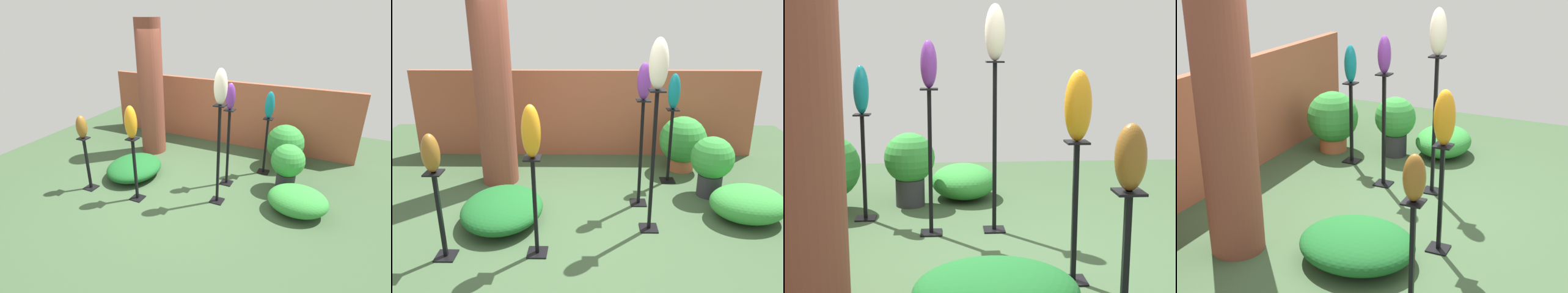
{
  "view_description": "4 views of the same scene",
  "coord_description": "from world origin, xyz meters",
  "views": [
    {
      "loc": [
        2.22,
        -3.91,
        2.78
      ],
      "look_at": [
        0.25,
        0.29,
        0.72
      ],
      "focal_mm": 28.0,
      "sensor_mm": 36.0,
      "label": 1
    },
    {
      "loc": [
        0.15,
        -3.78,
        2.37
      ],
      "look_at": [
        0.1,
        0.12,
        0.93
      ],
      "focal_mm": 35.0,
      "sensor_mm": 36.0,
      "label": 2
    },
    {
      "loc": [
        -4.15,
        0.43,
        1.69
      ],
      "look_at": [
        0.25,
        0.13,
        0.91
      ],
      "focal_mm": 50.0,
      "sensor_mm": 36.0,
      "label": 3
    },
    {
      "loc": [
        -4.75,
        -1.82,
        2.72
      ],
      "look_at": [
        -0.13,
        0.3,
        0.82
      ],
      "focal_mm": 50.0,
      "sensor_mm": 36.0,
      "label": 4
    }
  ],
  "objects": [
    {
      "name": "brick_pillar",
      "position": [
        -1.17,
        1.23,
        1.35
      ],
      "size": [
        0.5,
        0.5,
        2.7
      ],
      "primitive_type": "cylinder",
      "color": "brown",
      "rests_on": "ground"
    },
    {
      "name": "potted_plant_mid_left",
      "position": [
        1.7,
        0.81,
        0.48
      ],
      "size": [
        0.55,
        0.55,
        0.81
      ],
      "color": "#2D2D33",
      "rests_on": "ground"
    },
    {
      "name": "foliage_bed_west",
      "position": [
        1.98,
        0.21,
        0.2
      ],
      "size": [
        0.88,
        0.74,
        0.39
      ],
      "primitive_type": "ellipsoid",
      "color": "#338C38",
      "rests_on": "ground"
    },
    {
      "name": "pedestal_bronze",
      "position": [
        -1.32,
        -0.58,
        0.42
      ],
      "size": [
        0.2,
        0.2,
        0.93
      ],
      "color": "black",
      "rests_on": "ground"
    },
    {
      "name": "ground_plane",
      "position": [
        0.0,
        0.0,
        0.0
      ],
      "size": [
        8.0,
        8.0,
        0.0
      ],
      "primitive_type": "plane",
      "color": "#385133"
    },
    {
      "name": "pedestal_amber",
      "position": [
        -0.41,
        -0.51,
        0.48
      ],
      "size": [
        0.2,
        0.2,
        1.06
      ],
      "color": "black",
      "rests_on": "ground"
    },
    {
      "name": "art_vase_teal",
      "position": [
        1.23,
        1.23,
        1.31
      ],
      "size": [
        0.16,
        0.15,
        0.48
      ],
      "primitive_type": "ellipsoid",
      "color": "#0F727A",
      "rests_on": "pedestal_teal"
    },
    {
      "name": "potted_plant_back_center",
      "position": [
        1.51,
        1.66,
        0.46
      ],
      "size": [
        0.71,
        0.71,
        0.84
      ],
      "color": "#B25B38",
      "rests_on": "ground"
    },
    {
      "name": "pedestal_ivory",
      "position": [
        0.79,
        -0.04,
        0.74
      ],
      "size": [
        0.2,
        0.2,
        1.59
      ],
      "color": "black",
      "rests_on": "ground"
    },
    {
      "name": "foliage_bed_east",
      "position": [
        -0.9,
        0.1,
        0.16
      ],
      "size": [
        0.93,
        1.08,
        0.33
      ],
      "primitive_type": "ellipsoid",
      "color": "#195923",
      "rests_on": "ground"
    },
    {
      "name": "pedestal_violet",
      "position": [
        0.74,
        0.56,
        0.63
      ],
      "size": [
        0.2,
        0.2,
        1.36
      ],
      "color": "black",
      "rests_on": "ground"
    },
    {
      "name": "brick_wall_back",
      "position": [
        0.0,
        2.31,
        0.71
      ],
      "size": [
        5.6,
        0.12,
        1.42
      ],
      "primitive_type": "cube",
      "color": "#9E5138",
      "rests_on": "ground"
    },
    {
      "name": "pedestal_teal",
      "position": [
        1.23,
        1.23,
        0.49
      ],
      "size": [
        0.2,
        0.2,
        1.07
      ],
      "color": "black",
      "rests_on": "ground"
    },
    {
      "name": "art_vase_amber",
      "position": [
        -0.41,
        -0.51,
        1.31
      ],
      "size": [
        0.18,
        0.19,
        0.5
      ],
      "primitive_type": "ellipsoid",
      "color": "orange",
      "rests_on": "pedestal_amber"
    },
    {
      "name": "art_vase_ivory",
      "position": [
        0.79,
        -0.04,
        1.85
      ],
      "size": [
        0.19,
        0.18,
        0.51
      ],
      "primitive_type": "ellipsoid",
      "color": "beige",
      "rests_on": "pedestal_ivory"
    },
    {
      "name": "art_vase_violet",
      "position": [
        0.74,
        0.56,
        1.57
      ],
      "size": [
        0.16,
        0.15,
        0.43
      ],
      "primitive_type": "ellipsoid",
      "color": "#6B2D8C",
      "rests_on": "pedestal_violet"
    },
    {
      "name": "art_vase_bronze",
      "position": [
        -1.32,
        -0.58,
        1.12
      ],
      "size": [
        0.16,
        0.18,
        0.37
      ],
      "primitive_type": "ellipsoid",
      "color": "brown",
      "rests_on": "pedestal_bronze"
    }
  ]
}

